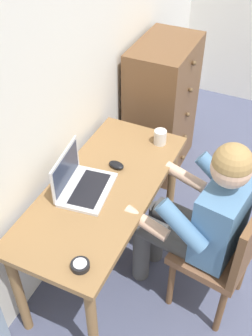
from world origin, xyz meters
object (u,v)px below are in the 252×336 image
desk (103,201)px  coffee_mug (160,137)px  person_seated (200,215)px  desk_clock (80,265)px  dresser (162,108)px  computer_mouse (116,165)px  laptop (80,182)px  chair (226,251)px

desk → coffee_mug: coffee_mug is taller
person_seated → desk_clock: (-0.60, 0.40, 0.07)m
dresser → computer_mouse: size_ratio=10.94×
laptop → desk_clock: bearing=-150.6°
desk → chair: chair is taller
desk → laptop: size_ratio=3.48×
desk → computer_mouse: (0.19, 0.00, 0.13)m
desk → desk_clock: (-0.52, -0.16, 0.13)m
computer_mouse → desk_clock: computer_mouse is taller
coffee_mug → desk_clock: bearing=-179.4°
person_seated → desk_clock: bearing=146.6°
person_seated → computer_mouse: (0.11, 0.56, 0.07)m
desk → coffee_mug: (0.52, -0.14, 0.16)m
desk → chair: (0.05, -0.74, -0.13)m
computer_mouse → coffee_mug: coffee_mug is taller
coffee_mug → desk: bearing=164.4°
desk → desk_clock: size_ratio=14.30×
desk → chair: 0.75m
desk → computer_mouse: bearing=1.2°
desk_clock → coffee_mug: (1.04, 0.01, 0.03)m
dresser → computer_mouse: bearing=-175.0°
person_seated → computer_mouse: size_ratio=12.07×
desk → desk_clock: 0.56m
person_seated → coffee_mug: person_seated is taller
coffee_mug → chair: bearing=-128.4°
chair → laptop: laptop is taller
laptop → coffee_mug: size_ratio=3.08×
person_seated → computer_mouse: bearing=78.8°
desk → computer_mouse: computer_mouse is taller
desk → laptop: bearing=123.2°
dresser → coffee_mug: dresser is taller
dresser → desk_clock: 1.75m
coffee_mug → dresser: bearing=19.3°
dresser → computer_mouse: dresser is taller
computer_mouse → desk_clock: size_ratio=1.11×
chair → desk_clock: bearing=134.9°
chair → coffee_mug: bearing=51.6°
dresser → desk_clock: size_ratio=12.15×
desk → chair: size_ratio=1.45×
desk → laptop: 0.20m
chair → computer_mouse: chair is taller
laptop → coffee_mug: (0.59, -0.25, -0.00)m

